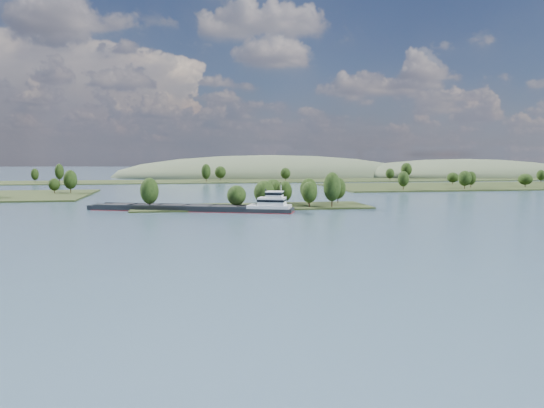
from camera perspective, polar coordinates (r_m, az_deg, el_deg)
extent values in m
plane|color=#36495E|center=(167.61, 0.48, -2.36)|extent=(1800.00, 1800.00, 0.00)
cube|color=black|center=(226.54, -2.17, -0.35)|extent=(100.00, 30.00, 1.20)
cylinder|color=black|center=(221.97, 4.03, 0.13)|extent=(0.50, 0.50, 3.48)
ellipsoid|color=black|center=(221.61, 4.04, 1.27)|extent=(6.82, 6.82, 8.96)
cylinder|color=black|center=(236.90, 0.09, 0.48)|extent=(0.50, 0.50, 3.58)
ellipsoid|color=black|center=(236.56, 0.09, 1.58)|extent=(8.42, 8.42, 9.19)
cylinder|color=black|center=(217.63, -0.85, 0.06)|extent=(0.50, 0.50, 3.68)
ellipsoid|color=black|center=(217.25, -0.85, 1.29)|extent=(8.65, 8.65, 9.46)
cylinder|color=black|center=(232.20, 0.39, 0.35)|extent=(0.50, 0.50, 3.33)
ellipsoid|color=black|center=(231.87, 0.39, 1.39)|extent=(5.49, 5.49, 8.57)
cylinder|color=black|center=(213.26, -3.83, -0.13)|extent=(0.50, 0.50, 3.15)
ellipsoid|color=black|center=(212.92, -3.84, 0.95)|extent=(7.84, 7.84, 8.11)
cylinder|color=black|center=(218.11, -13.02, 0.00)|extent=(0.50, 0.50, 4.15)
ellipsoid|color=black|center=(217.69, -13.05, 1.38)|extent=(7.46, 7.46, 10.67)
cylinder|color=black|center=(230.16, 1.42, 0.32)|extent=(0.50, 0.50, 3.41)
ellipsoid|color=black|center=(229.82, 1.42, 1.39)|extent=(6.15, 6.15, 8.78)
cylinder|color=black|center=(241.13, 7.11, 0.55)|extent=(0.50, 0.50, 3.79)
ellipsoid|color=black|center=(240.78, 7.12, 1.69)|extent=(6.96, 6.96, 9.75)
cylinder|color=black|center=(223.04, 6.47, 0.30)|extent=(0.50, 0.50, 4.78)
ellipsoid|color=black|center=(222.59, 6.48, 1.86)|extent=(7.37, 7.37, 12.29)
cylinder|color=black|center=(236.57, 3.95, 0.48)|extent=(0.50, 0.50, 3.75)
ellipsoid|color=black|center=(236.21, 3.95, 1.63)|extent=(7.82, 7.82, 9.64)
cylinder|color=black|center=(321.44, -20.84, 1.51)|extent=(0.50, 0.50, 4.26)
ellipsoid|color=black|center=(321.16, -20.87, 2.47)|extent=(7.69, 7.69, 10.95)
cylinder|color=black|center=(322.88, -22.35, 1.34)|extent=(0.50, 0.50, 2.77)
ellipsoid|color=black|center=(322.67, -22.38, 1.96)|extent=(6.37, 6.37, 7.13)
cylinder|color=black|center=(338.94, 13.94, 1.84)|extent=(0.50, 0.50, 3.77)
ellipsoid|color=black|center=(338.69, 13.96, 2.65)|extent=(6.97, 6.97, 9.70)
cylinder|color=black|center=(395.05, 25.58, 1.89)|extent=(0.50, 0.50, 2.94)
ellipsoid|color=black|center=(394.88, 25.60, 2.43)|extent=(9.53, 9.53, 7.56)
cylinder|color=black|center=(357.03, 20.01, 1.84)|extent=(0.50, 0.50, 3.80)
ellipsoid|color=black|center=(356.79, 20.03, 2.62)|extent=(8.33, 8.33, 9.77)
cylinder|color=black|center=(375.29, 20.61, 1.96)|extent=(0.50, 0.50, 3.50)
ellipsoid|color=black|center=(375.08, 20.63, 2.63)|extent=(6.53, 6.53, 9.00)
cylinder|color=black|center=(408.82, 18.86, 2.22)|extent=(0.50, 0.50, 2.88)
ellipsoid|color=black|center=(408.65, 18.88, 2.73)|extent=(8.39, 8.39, 7.39)
cylinder|color=black|center=(464.65, 26.94, 2.29)|extent=(0.50, 0.50, 3.24)
ellipsoid|color=black|center=(464.49, 26.96, 2.79)|extent=(6.68, 6.68, 8.33)
cube|color=black|center=(445.06, -5.83, 2.42)|extent=(900.00, 60.00, 1.20)
cylinder|color=black|center=(457.54, -24.13, 2.36)|extent=(0.50, 0.50, 3.65)
ellipsoid|color=black|center=(457.37, -24.15, 2.94)|extent=(5.96, 5.96, 9.37)
cylinder|color=black|center=(461.10, 12.57, 2.70)|extent=(0.50, 0.50, 3.36)
ellipsoid|color=black|center=(460.93, 12.58, 3.23)|extent=(7.47, 7.47, 8.63)
cylinder|color=black|center=(450.91, -5.57, 2.79)|extent=(0.50, 0.50, 4.00)
ellipsoid|color=black|center=(450.71, -5.58, 3.43)|extent=(9.52, 9.52, 10.28)
cylinder|color=black|center=(503.94, 14.24, 2.96)|extent=(0.50, 0.50, 4.73)
ellipsoid|color=black|center=(503.75, 14.26, 3.64)|extent=(10.09, 10.09, 12.17)
cylinder|color=black|center=(451.06, -21.88, 2.48)|extent=(0.50, 0.50, 4.79)
ellipsoid|color=black|center=(450.83, -21.90, 3.25)|extent=(7.06, 7.06, 12.31)
cylinder|color=black|center=(442.82, 1.46, 2.74)|extent=(0.50, 0.50, 3.61)
ellipsoid|color=black|center=(442.63, 1.46, 3.33)|extent=(8.53, 8.53, 9.28)
cylinder|color=black|center=(427.98, -7.10, 2.69)|extent=(0.50, 0.50, 4.77)
ellipsoid|color=black|center=(427.75, -7.10, 3.50)|extent=(7.46, 7.46, 12.26)
ellipsoid|color=#3F4D34|center=(589.72, 19.80, 2.84)|extent=(260.00, 140.00, 36.00)
ellipsoid|color=#3F4D34|center=(551.25, -0.28, 3.00)|extent=(320.00, 160.00, 44.00)
cube|color=black|center=(214.70, -8.63, -0.59)|extent=(80.49, 36.56, 2.25)
cube|color=maroon|center=(214.74, -8.63, -0.71)|extent=(80.75, 36.82, 0.26)
cube|color=black|center=(221.93, -10.24, -0.05)|extent=(59.91, 21.24, 0.82)
cube|color=black|center=(212.59, -11.15, -0.30)|extent=(59.91, 21.24, 0.82)
cube|color=black|center=(217.27, -10.68, -0.21)|extent=(60.87, 28.86, 0.31)
cube|color=black|center=(226.01, -16.03, -0.04)|extent=(11.44, 10.93, 0.36)
cube|color=black|center=(221.38, -13.41, -0.08)|extent=(11.44, 10.93, 0.36)
cube|color=black|center=(217.24, -10.68, -0.13)|extent=(11.44, 10.93, 0.36)
cube|color=black|center=(213.60, -7.86, -0.18)|extent=(11.44, 10.93, 0.36)
cube|color=black|center=(210.50, -4.94, -0.23)|extent=(11.44, 10.93, 0.36)
cube|color=black|center=(230.96, -18.42, -0.29)|extent=(5.92, 9.69, 2.04)
cylinder|color=black|center=(230.36, -18.21, 0.06)|extent=(0.31, 0.31, 2.25)
cube|color=white|center=(206.81, -0.28, -0.27)|extent=(18.66, 14.64, 1.23)
cube|color=white|center=(206.45, 0.00, 0.29)|extent=(12.33, 11.08, 3.06)
cube|color=black|center=(206.41, 0.00, 0.40)|extent=(12.59, 11.34, 0.92)
cube|color=white|center=(206.06, 0.28, 1.02)|extent=(7.80, 7.80, 2.25)
cube|color=black|center=(206.03, 0.28, 1.14)|extent=(8.06, 8.06, 0.82)
cube|color=white|center=(205.97, 0.28, 1.36)|extent=(8.32, 8.32, 0.20)
cylinder|color=white|center=(205.49, 0.98, 1.70)|extent=(0.26, 0.26, 2.65)
cylinder|color=black|center=(209.67, -0.69, 1.49)|extent=(0.65, 0.65, 1.23)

